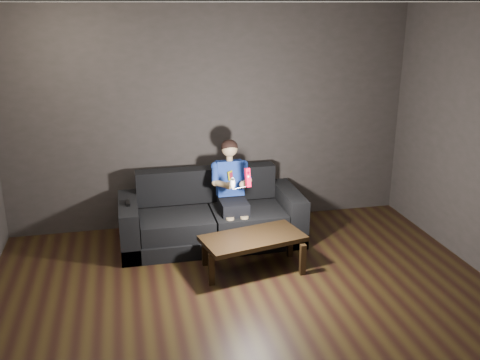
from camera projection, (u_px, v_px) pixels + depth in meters
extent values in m
plane|color=black|center=(262.00, 329.00, 4.65)|extent=(5.00, 5.00, 0.00)
cube|color=#35312E|center=(211.00, 118.00, 6.54)|extent=(5.00, 0.04, 2.70)
cube|color=silver|center=(267.00, 2.00, 3.80)|extent=(5.00, 5.00, 0.02)
cube|color=black|center=(212.00, 234.00, 6.31)|extent=(2.10, 0.91, 0.18)
cube|color=black|center=(176.00, 225.00, 6.07)|extent=(0.82, 0.64, 0.22)
cube|color=black|center=(248.00, 219.00, 6.25)|extent=(0.82, 0.64, 0.22)
cube|color=black|center=(206.00, 184.00, 6.47)|extent=(1.68, 0.21, 0.41)
cube|color=black|center=(129.00, 226.00, 6.06)|extent=(0.21, 0.91, 0.57)
cube|color=black|center=(289.00, 213.00, 6.45)|extent=(0.21, 0.91, 0.57)
cube|color=black|center=(233.00, 206.00, 6.13)|extent=(0.31, 0.39, 0.14)
cube|color=navy|center=(230.00, 178.00, 6.24)|extent=(0.31, 0.22, 0.43)
cube|color=yellow|center=(231.00, 175.00, 6.14)|extent=(0.09, 0.09, 0.10)
cube|color=#AE1F32|center=(231.00, 175.00, 6.13)|extent=(0.06, 0.06, 0.07)
cylinder|color=tan|center=(230.00, 159.00, 6.16)|extent=(0.07, 0.07, 0.06)
sphere|color=tan|center=(229.00, 149.00, 6.13)|extent=(0.18, 0.18, 0.18)
ellipsoid|color=black|center=(229.00, 147.00, 6.13)|extent=(0.19, 0.19, 0.17)
cylinder|color=navy|center=(215.00, 174.00, 6.11)|extent=(0.08, 0.23, 0.20)
cylinder|color=navy|center=(247.00, 172.00, 6.19)|extent=(0.08, 0.23, 0.20)
cylinder|color=tan|center=(222.00, 182.00, 5.99)|extent=(0.14, 0.24, 0.11)
cylinder|color=tan|center=(246.00, 181.00, 6.04)|extent=(0.14, 0.24, 0.11)
sphere|color=tan|center=(229.00, 186.00, 5.91)|extent=(0.09, 0.09, 0.09)
sphere|color=tan|center=(243.00, 185.00, 5.94)|extent=(0.09, 0.09, 0.09)
cylinder|color=tan|center=(230.00, 232.00, 6.00)|extent=(0.09, 0.09, 0.35)
cylinder|color=tan|center=(244.00, 231.00, 6.03)|extent=(0.09, 0.09, 0.35)
cube|color=red|center=(248.00, 178.00, 5.69)|extent=(0.07, 0.09, 0.21)
cube|color=maroon|center=(248.00, 173.00, 5.65)|extent=(0.03, 0.02, 0.03)
cylinder|color=white|center=(248.00, 179.00, 5.67)|extent=(0.02, 0.01, 0.02)
ellipsoid|color=white|center=(233.00, 183.00, 5.68)|extent=(0.07, 0.09, 0.14)
cylinder|color=black|center=(233.00, 180.00, 5.63)|extent=(0.02, 0.01, 0.02)
cube|color=black|center=(128.00, 203.00, 5.92)|extent=(0.05, 0.17, 0.03)
cube|color=black|center=(127.00, 200.00, 5.96)|extent=(0.02, 0.02, 0.00)
cube|color=black|center=(253.00, 238.00, 5.57)|extent=(1.14, 0.74, 0.05)
cube|color=black|center=(211.00, 269.00, 5.33)|extent=(0.06, 0.06, 0.34)
cube|color=black|center=(303.00, 260.00, 5.53)|extent=(0.06, 0.06, 0.34)
cube|color=black|center=(205.00, 251.00, 5.73)|extent=(0.06, 0.06, 0.34)
cube|color=black|center=(290.00, 242.00, 5.93)|extent=(0.06, 0.06, 0.34)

